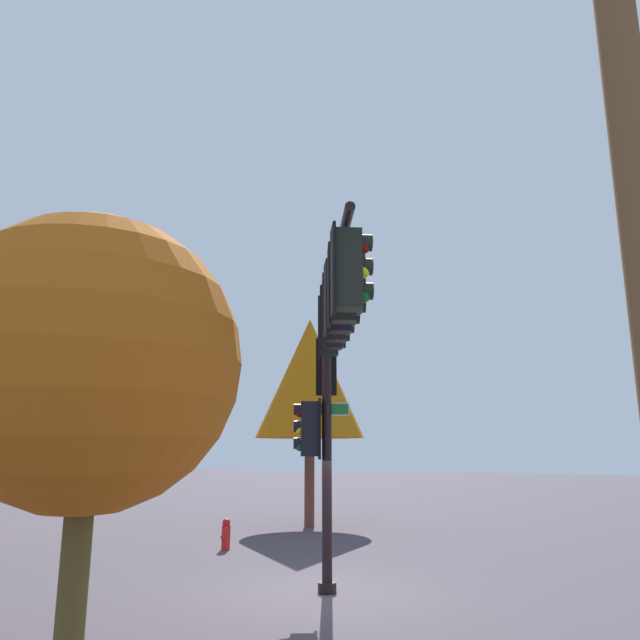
{
  "coord_description": "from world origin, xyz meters",
  "views": [
    {
      "loc": [
        11.5,
        4.45,
        2.74
      ],
      "look_at": [
        0.96,
        0.24,
        5.2
      ],
      "focal_mm": 33.29,
      "sensor_mm": 36.0,
      "label": 1
    }
  ],
  "objects_px": {
    "utility_pole": "(638,200)",
    "tree_near": "(310,378)",
    "signal_pole_assembly": "(332,346)",
    "tree_mid": "(92,362)",
    "fire_hydrant": "(226,534)"
  },
  "relations": [
    {
      "from": "signal_pole_assembly",
      "to": "tree_near",
      "type": "height_order",
      "value": "tree_near"
    },
    {
      "from": "utility_pole",
      "to": "fire_hydrant",
      "type": "bearing_deg",
      "value": -138.63
    },
    {
      "from": "signal_pole_assembly",
      "to": "fire_hydrant",
      "type": "distance_m",
      "value": 8.41
    },
    {
      "from": "utility_pole",
      "to": "fire_hydrant",
      "type": "height_order",
      "value": "utility_pole"
    },
    {
      "from": "tree_near",
      "to": "tree_mid",
      "type": "relative_size",
      "value": 1.28
    },
    {
      "from": "utility_pole",
      "to": "fire_hydrant",
      "type": "distance_m",
      "value": 14.89
    },
    {
      "from": "signal_pole_assembly",
      "to": "utility_pole",
      "type": "height_order",
      "value": "utility_pole"
    },
    {
      "from": "utility_pole",
      "to": "tree_near",
      "type": "xyz_separation_m",
      "value": [
        -16.2,
        -9.25,
        0.93
      ]
    },
    {
      "from": "utility_pole",
      "to": "tree_near",
      "type": "bearing_deg",
      "value": -150.27
    },
    {
      "from": "fire_hydrant",
      "to": "tree_near",
      "type": "height_order",
      "value": "tree_near"
    },
    {
      "from": "fire_hydrant",
      "to": "tree_mid",
      "type": "distance_m",
      "value": 9.98
    },
    {
      "from": "utility_pole",
      "to": "tree_mid",
      "type": "distance_m",
      "value": 6.76
    },
    {
      "from": "utility_pole",
      "to": "tree_near",
      "type": "distance_m",
      "value": 18.68
    },
    {
      "from": "tree_near",
      "to": "utility_pole",
      "type": "bearing_deg",
      "value": 29.73
    },
    {
      "from": "tree_near",
      "to": "tree_mid",
      "type": "distance_m",
      "value": 14.63
    }
  ]
}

